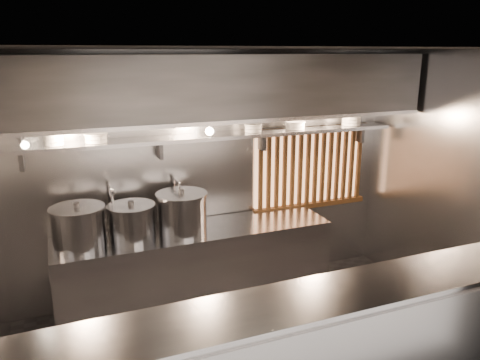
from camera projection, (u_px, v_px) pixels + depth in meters
floor at (263, 355)px, 4.43m from camera, size 4.50×4.50×0.00m
ceiling at (268, 48)px, 3.68m from camera, size 4.50×4.50×0.00m
wall_back at (211, 175)px, 5.40m from camera, size 4.50×0.00×4.50m
wall_right at (461, 188)px, 4.86m from camera, size 0.00×3.00×3.00m
cooking_bench at (197, 268)px, 5.21m from camera, size 3.00×0.70×0.90m
bowl_shelf at (215, 136)px, 5.11m from camera, size 4.40×0.34×0.04m
exhaust_hood at (221, 87)px, 4.77m from camera, size 4.40×0.81×0.65m
wood_screen at (311, 167)px, 5.83m from camera, size 1.56×0.09×1.04m
faucet_left at (110, 197)px, 4.89m from camera, size 0.04×0.30×0.50m
faucet_right at (176, 190)px, 5.14m from camera, size 0.04×0.30×0.50m
heat_lamp at (21, 138)px, 3.96m from camera, size 0.25×0.35×0.20m
pendant_bulb at (210, 131)px, 4.94m from camera, size 0.09×0.09×0.19m
stock_pot_left at (79, 227)px, 4.58m from camera, size 0.66×0.66×0.46m
stock_pot_mid at (132, 222)px, 4.79m from camera, size 0.61×0.61×0.41m
stock_pot_right at (182, 213)px, 4.96m from camera, size 0.71×0.71×0.48m
bowl_stack_0 at (54, 139)px, 4.50m from camera, size 0.20×0.20×0.13m
bowl_stack_1 at (96, 138)px, 4.64m from camera, size 0.23×0.23×0.09m
bowl_stack_2 at (253, 128)px, 5.25m from camera, size 0.20×0.20×0.09m
bowl_stack_3 at (295, 125)px, 5.45m from camera, size 0.24×0.24×0.09m
bowl_stack_4 at (351, 120)px, 5.72m from camera, size 0.24×0.24×0.13m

